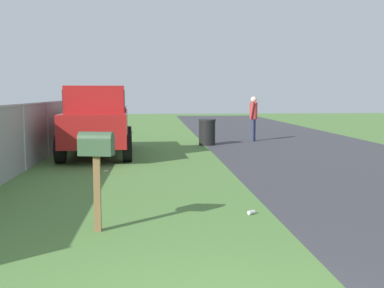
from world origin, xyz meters
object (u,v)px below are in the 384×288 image
mailbox (96,153)px  trash_bin (207,132)px  pickup_truck (97,119)px  pedestrian (253,115)px

mailbox → trash_bin: mailbox is taller
trash_bin → mailbox: bearing=165.5°
mailbox → trash_bin: size_ratio=1.45×
pickup_truck → trash_bin: bearing=122.3°
trash_bin → pedestrian: 2.42m
pickup_truck → pedestrian: pickup_truck is taller
pickup_truck → pedestrian: size_ratio=2.78×
pickup_truck → pedestrian: (3.84, -5.61, -0.08)m
mailbox → pickup_truck: 7.90m
pedestrian → pickup_truck: bearing=64.5°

